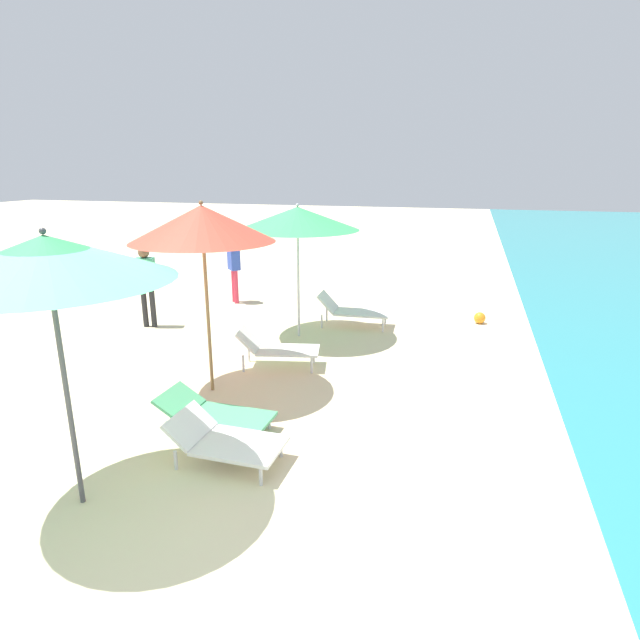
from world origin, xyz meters
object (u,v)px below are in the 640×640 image
Objects in this scene: lounger_farthest_shoreside at (352,310)px; person_walking_near at (234,262)px; lounger_nearest_shoreside at (225,440)px; umbrella_farthest at (298,218)px; umbrella_second at (202,224)px; umbrella_nearest at (47,258)px; lounger_second_shoreside at (276,348)px; person_walking_mid at (146,279)px; beach_ball at (480,318)px; lounger_second_inland at (214,414)px.

lounger_farthest_shoreside is 3.42m from person_walking_near.
lounger_nearest_shoreside is 5.00m from umbrella_farthest.
lounger_nearest_shoreside is at bearing -82.00° from umbrella_farthest.
umbrella_second is 1.84× the size of lounger_farthest_shoreside.
umbrella_nearest reaches higher than lounger_second_shoreside.
umbrella_nearest is 0.98× the size of umbrella_second.
lounger_nearest_shoreside is 7.27m from person_walking_near.
person_walking_mid is 6.85× the size of beach_ball.
person_walking_mid is (-2.72, 2.53, -1.43)m from umbrella_second.
lounger_second_shoreside is 3.67m from person_walking_mid.
lounger_second_shoreside is at bearing 81.61° from umbrella_nearest.
umbrella_farthest is at bearing 95.98° from person_walking_near.
umbrella_second reaches higher than umbrella_farthest.
lounger_nearest_shoreside is 5.46m from lounger_farthest_shoreside.
person_walking_mid is at bearing 27.69° from person_walking_near.
umbrella_second is 1.95× the size of lounger_second_shoreside.
umbrella_nearest is 1.62× the size of person_walking_mid.
lounger_nearest_shoreside is 0.88× the size of lounger_second_inland.
lounger_second_shoreside is 4.53m from person_walking_near.
lounger_second_inland is (0.60, 1.66, -2.18)m from umbrella_nearest.
umbrella_second reaches higher than lounger_nearest_shoreside.
beach_ball is (3.24, 3.52, -0.22)m from lounger_second_shoreside.
lounger_second_inland is (-0.45, 0.61, -0.04)m from lounger_nearest_shoreside.
umbrella_second is 2.55m from lounger_second_inland.
lounger_second_shoreside is (0.60, 1.12, -2.10)m from umbrella_second.
person_walking_near is at bearing 103.90° from umbrella_nearest.
lounger_second_shoreside is (0.58, 3.92, -2.09)m from umbrella_nearest.
person_walking_mid is at bearing 144.52° from lounger_second_shoreside.
umbrella_farthest is 1.70× the size of lounger_farthest_shoreside.
umbrella_second reaches higher than lounger_second_shoreside.
beach_ball is at bearing 16.71° from lounger_farthest_shoreside.
lounger_second_shoreside reaches higher than lounger_nearest_shoreside.
person_walking_mid is at bearing 132.59° from lounger_nearest_shoreside.
person_walking_near is 5.78m from beach_ball.
umbrella_nearest is 1.80× the size of lounger_farthest_shoreside.
lounger_second_shoreside is 0.85× the size of person_walking_mid.
person_walking_mid is (-0.85, -2.32, 0.01)m from person_walking_near.
lounger_second_shoreside is at bearing 81.27° from person_walking_near.
umbrella_farthest is at bearing 81.22° from umbrella_second.
person_walking_near reaches higher than lounger_farthest_shoreside.
umbrella_farthest reaches higher than lounger_second_inland.
lounger_second_shoreside is 2.56m from umbrella_farthest.
lounger_second_shoreside is 4.79m from beach_ball.
person_walking_near is 0.99× the size of person_walking_mid.
lounger_farthest_shoreside is 4.23m from person_walking_mid.
person_walking_mid is at bearing 133.68° from lounger_second_inland.
umbrella_farthest reaches higher than person_walking_mid.
lounger_second_shoreside is at bearing 92.00° from lounger_second_inland.
beach_ball is at bearing 135.60° from person_walking_near.
lounger_farthest_shoreside is at bearing 89.10° from person_walking_mid.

